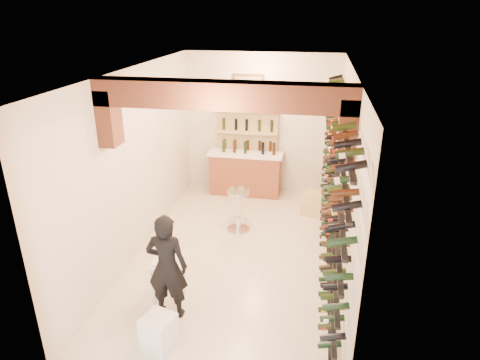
% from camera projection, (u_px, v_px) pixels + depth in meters
% --- Properties ---
extents(ground, '(6.00, 6.00, 0.00)m').
position_uv_depth(ground, '(237.00, 253.00, 7.53)').
color(ground, beige).
rests_on(ground, ground).
extents(room_shell, '(3.52, 6.02, 3.21)m').
position_uv_depth(room_shell, '(233.00, 136.00, 6.44)').
color(room_shell, beige).
rests_on(room_shell, ground).
extents(wine_rack, '(0.32, 5.70, 2.56)m').
position_uv_depth(wine_rack, '(331.00, 179.00, 6.69)').
color(wine_rack, black).
rests_on(wine_rack, ground).
extents(back_counter, '(1.70, 0.62, 1.29)m').
position_uv_depth(back_counter, '(246.00, 172.00, 9.79)').
color(back_counter, brown).
rests_on(back_counter, ground).
extents(back_shelving, '(1.40, 0.31, 2.73)m').
position_uv_depth(back_shelving, '(247.00, 143.00, 9.77)').
color(back_shelving, tan).
rests_on(back_shelving, ground).
extents(tasting_table, '(0.50, 0.50, 0.80)m').
position_uv_depth(tasting_table, '(168.00, 268.00, 6.16)').
color(tasting_table, white).
rests_on(tasting_table, ground).
extents(white_stool, '(0.46, 0.46, 0.46)m').
position_uv_depth(white_stool, '(159.00, 332.00, 5.38)').
color(white_stool, white).
rests_on(white_stool, ground).
extents(person, '(0.59, 0.39, 1.57)m').
position_uv_depth(person, '(167.00, 267.00, 5.76)').
color(person, black).
rests_on(person, ground).
extents(chrome_barstool, '(0.45, 0.45, 0.86)m').
position_uv_depth(chrome_barstool, '(238.00, 207.00, 8.13)').
color(chrome_barstool, silver).
rests_on(chrome_barstool, ground).
extents(crate_lower, '(0.56, 0.48, 0.29)m').
position_uv_depth(crate_lower, '(314.00, 208.00, 8.90)').
color(crate_lower, tan).
rests_on(crate_lower, ground).
extents(crate_upper, '(0.50, 0.43, 0.25)m').
position_uv_depth(crate_upper, '(315.00, 197.00, 8.80)').
color(crate_upper, tan).
rests_on(crate_upper, crate_lower).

